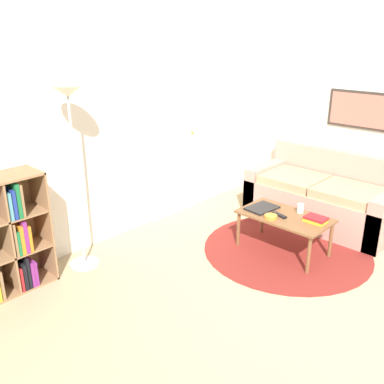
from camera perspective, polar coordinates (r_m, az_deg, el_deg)
ground_plane at (r=3.52m, az=20.33°, el=-18.73°), size 14.00×14.00×0.00m
wall_back at (r=4.60m, az=-10.32°, el=9.35°), size 7.61×0.11×2.60m
wall_right at (r=5.52m, az=19.06°, el=10.52°), size 0.08×5.72×2.60m
rug at (r=4.66m, az=12.47°, el=-7.47°), size 1.74×1.74×0.01m
floor_lamp at (r=3.94m, az=-15.90°, el=8.87°), size 0.29×0.29×1.73m
couch at (r=5.37m, az=17.22°, el=-0.76°), size 0.84×1.70×0.83m
coffee_table at (r=4.48m, az=12.24°, el=-3.56°), size 0.52×0.91×0.41m
laptop at (r=4.57m, az=9.30°, el=-2.11°), size 0.35×0.26×0.02m
bowl at (r=4.35m, az=10.46°, el=-3.27°), size 0.13×0.13×0.04m
book_stack_on_table at (r=4.38m, az=16.16°, el=-3.51°), size 0.15×0.21×0.05m
cup at (r=4.55m, az=14.25°, el=-2.13°), size 0.07×0.07×0.09m
remote at (r=4.43m, az=11.57°, el=-3.02°), size 0.08×0.18×0.02m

